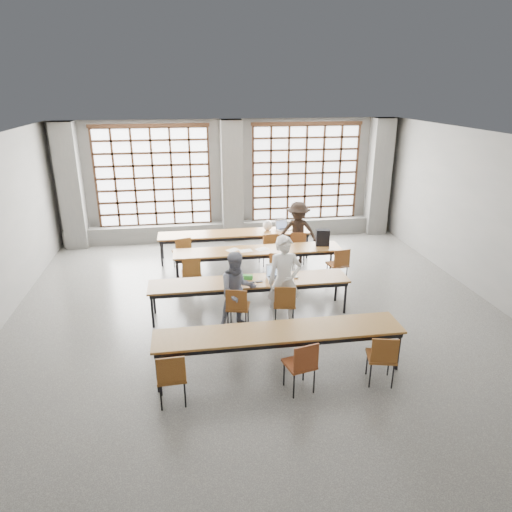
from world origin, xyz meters
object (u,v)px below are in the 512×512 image
Objects in this scene: student_female at (238,290)px; chair_back_right at (298,244)px; desk_row_d at (279,334)px; plastic_bag at (268,225)px; mouse at (296,277)px; chair_front_right at (285,301)px; desk_row_c at (250,284)px; chair_near_mid at (302,362)px; student_back at (298,232)px; student_male at (284,281)px; green_box at (247,277)px; chair_back_left at (182,250)px; backpack at (323,237)px; phone at (259,282)px; chair_front_left at (237,304)px; laptop_back at (283,227)px; red_pouch at (172,373)px; chair_mid_right at (339,262)px; chair_near_left at (171,374)px; laptop_front at (275,274)px; chair_near_right at (382,355)px; desk_row_b at (258,252)px; chair_mid_left at (191,271)px; chair_back_mid at (269,246)px; chair_mid_centre at (279,266)px.

chair_back_right is at bearing 47.71° from student_female.
chair_back_right reaches higher than desk_row_d.
mouse is at bearing -89.99° from plastic_bag.
desk_row_c is at bearing 133.00° from chair_front_right.
student_back is (1.24, 5.37, 0.27)m from chair_near_mid.
student_male is 3.77m from plastic_bag.
chair_front_right reaches higher than desk_row_d.
chair_back_left is at bearing 117.15° from green_box.
chair_back_right is 2.69m from mouse.
chair_front_right is at bearing -110.34° from backpack.
chair_front_left is at bearing -133.54° from phone.
laptop_back reaches higher than chair_front_left.
red_pouch is (-1.19, -1.96, -0.04)m from chair_front_left.
backpack reaches higher than green_box.
chair_mid_right is 5.38m from chair_near_left.
green_box is at bearing -113.87° from laptop_back.
chair_near_left is 3.04m from student_male.
desk_row_d is 4.55× the size of chair_front_right.
desk_row_c is at bearing 48.89° from student_female.
chair_front_left is at bearing -154.48° from mouse.
chair_near_mid is 1.98× the size of laptop_back.
chair_mid_right is 2.04m from laptop_front.
laptop_back is at bearing 78.61° from chair_front_right.
student_male reaches higher than chair_front_right.
laptop_front is at bearing 11.35° from desk_row_c.
chair_near_mid is at bearing -70.80° from desk_row_d.
chair_near_mid and chair_near_right have the same top height.
chair_front_left is at bearing 58.78° from red_pouch.
desk_row_b is at bearing 66.27° from chair_near_left.
student_male is at bearing -43.85° from chair_mid_left.
desk_row_d is at bearing -98.16° from plastic_bag.
student_female is at bearing -71.49° from chair_back_left.
chair_mid_right is 3.15m from chair_front_left.
chair_back_right is at bearing -80.33° from student_back.
chair_back_right is 1.02m from plastic_bag.
chair_near_mid is 0.58× the size of student_female.
student_back is (0.79, 0.13, 0.27)m from chair_back_mid.
chair_near_left is at bearing -135.73° from chair_front_right.
laptop_back is at bearing 77.48° from desk_row_d.
plastic_bag reaches higher than chair_mid_centre.
student_back is 0.66m from laptop_back.
green_box is 1.25× the size of red_pouch.
chair_near_left is at bearing -179.96° from chair_near_right.
backpack reaches higher than chair_mid_right.
chair_back_left is at bearing 127.28° from laptop_front.
desk_row_c is 0.59m from student_female.
laptop_back is 3.36m from mouse.
green_box is at bearing -128.97° from chair_mid_centre.
chair_near_mid reaches higher than red_pouch.
student_male reaches higher than green_box.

